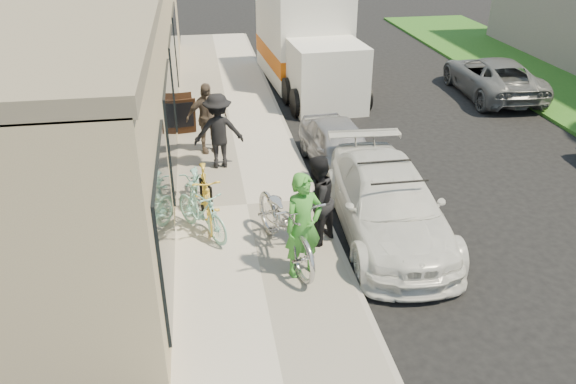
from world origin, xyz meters
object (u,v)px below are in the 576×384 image
sandwich_board (183,114)px  man_standing (316,201)px  moving_truck (306,44)px  cruiser_bike_b (195,183)px  cruiser_bike_a (201,211)px  cruiser_bike_c (206,196)px  sedan_silver (340,147)px  bike_rack (206,196)px  tandem_bike (285,223)px  woman_rider (303,226)px  far_car_gray (492,77)px  bystander_a (218,131)px  sedan_white (388,203)px  bystander_b (207,118)px

sandwich_board → man_standing: size_ratio=0.60×
sandwich_board → moving_truck: bearing=36.4°
man_standing → cruiser_bike_b: man_standing is taller
cruiser_bike_a → cruiser_bike_b: bearing=62.7°
cruiser_bike_a → cruiser_bike_c: bearing=46.1°
sandwich_board → moving_truck: (4.27, 4.41, 0.75)m
cruiser_bike_a → sedan_silver: bearing=7.1°
bike_rack → tandem_bike: bearing=-50.4°
woman_rider → far_car_gray: bearing=31.4°
cruiser_bike_a → bystander_a: 3.13m
far_car_gray → tandem_bike: 11.99m
sedan_white → bystander_a: (-3.07, 3.40, 0.38)m
sedan_silver → cruiser_bike_a: size_ratio=2.11×
bike_rack → far_car_gray: (9.73, 6.95, 0.02)m
bike_rack → woman_rider: bearing=-54.9°
cruiser_bike_c → bystander_b: size_ratio=1.04×
woman_rider → cruiser_bike_c: woman_rider is taller
cruiser_bike_a → cruiser_bike_b: 1.40m
sedan_silver → bystander_a: size_ratio=1.93×
bike_rack → far_car_gray: far_car_gray is taller
bystander_b → cruiser_bike_c: bearing=-106.8°
cruiser_bike_c → sedan_silver: bearing=30.4°
sedan_silver → cruiser_bike_a: (-3.39, -2.71, 0.05)m
bystander_b → woman_rider: bearing=-90.1°
tandem_bike → cruiser_bike_a: tandem_bike is taller
sedan_silver → far_car_gray: bearing=33.5°
sandwich_board → cruiser_bike_c: cruiser_bike_c is taller
moving_truck → cruiser_bike_b: bearing=-119.0°
sandwich_board → bystander_b: 1.56m
sedan_silver → sandwich_board: bearing=140.4°
sandwich_board → woman_rider: 7.29m
woman_rider → sedan_white: bearing=16.0°
sedan_white → woman_rider: bearing=-143.7°
moving_truck → bystander_a: bearing=-120.2°
sedan_silver → man_standing: man_standing is taller
sedan_white → bystander_b: bearing=130.5°
sedan_silver → cruiser_bike_c: bearing=-149.5°
bystander_a → bystander_b: (-0.24, 0.97, -0.01)m
sandwich_board → sedan_white: (3.94, -5.75, -0.00)m
far_car_gray → sedan_silver: bearing=41.0°
sedan_white → sandwich_board: bearing=127.7°
woman_rider → man_standing: (0.42, 0.94, -0.07)m
cruiser_bike_c → woman_rider: bearing=-56.3°
moving_truck → cruiser_bike_a: bearing=-115.2°
sandwich_board → man_standing: 6.53m
cruiser_bike_b → far_car_gray: bearing=35.2°
cruiser_bike_c → bystander_a: (0.40, 2.58, 0.35)m
man_standing → bystander_b: size_ratio=0.98×
bike_rack → cruiser_bike_b: cruiser_bike_b is taller
bystander_b → tandem_bike: bearing=-90.7°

